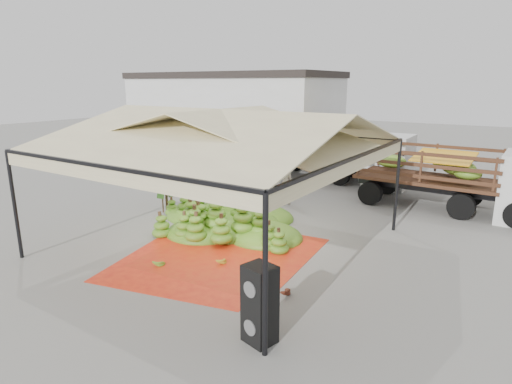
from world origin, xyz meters
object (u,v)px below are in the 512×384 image
Objects in this scene: banana_heap at (231,209)px; speaker_stack at (260,304)px; truck_right at (461,173)px; vendor at (286,183)px; truck_left at (343,151)px.

speaker_stack is (4.36, -4.99, 0.13)m from banana_heap.
banana_heap is 8.73m from truck_right.
speaker_stack is at bearing 107.62° from vendor.
banana_heap is at bearing 79.34° from vendor.
speaker_stack is 11.38m from truck_right.
banana_heap is 3.45× the size of vendor.
banana_heap is 0.84× the size of truck_left.
speaker_stack is 0.22× the size of truck_right.
speaker_stack is 0.90× the size of vendor.
truck_right reaches higher than banana_heap.
truck_left reaches higher than vendor.
truck_right is (6.04, 6.24, 0.84)m from banana_heap.
vendor is 0.24× the size of truck_left.
banana_heap is at bearing -132.61° from truck_right.
truck_left is at bearing -101.84° from vendor.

